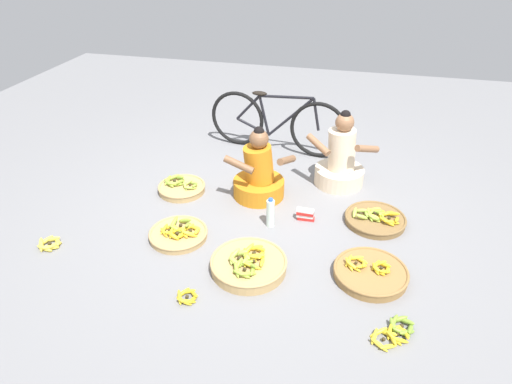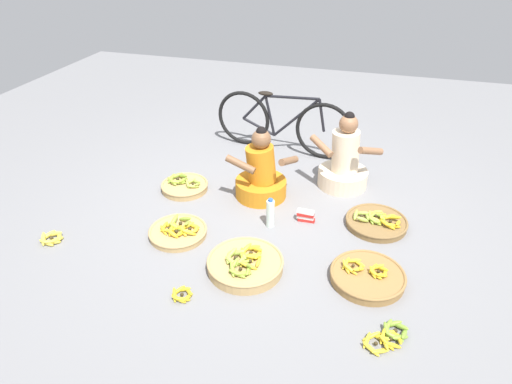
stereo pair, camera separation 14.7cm
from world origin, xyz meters
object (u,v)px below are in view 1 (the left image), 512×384
(bicycle_leaning, at_px, (276,123))
(banana_basket_back_left, at_px, (181,187))
(banana_basket_near_bicycle, at_px, (375,219))
(banana_basket_mid_right, at_px, (179,233))
(loose_bananas_front_left, at_px, (187,297))
(loose_bananas_mid_left, at_px, (50,244))
(banana_basket_front_center, at_px, (370,273))
(vendor_woman_behind, at_px, (340,161))
(banana_basket_front_right, at_px, (248,264))
(loose_bananas_near_vendor, at_px, (395,332))
(vendor_woman_front, at_px, (259,175))
(packet_carton_stack, at_px, (305,215))
(water_bottle, at_px, (270,213))

(bicycle_leaning, bearing_deg, banana_basket_back_left, -122.56)
(bicycle_leaning, height_order, banana_basket_near_bicycle, bicycle_leaning)
(banana_basket_mid_right, relative_size, loose_bananas_front_left, 2.81)
(banana_basket_back_left, relative_size, loose_bananas_mid_left, 2.20)
(banana_basket_front_center, xyz_separation_m, banana_basket_near_bicycle, (0.03, 0.78, -0.00))
(banana_basket_back_left, bearing_deg, banana_basket_front_center, -24.24)
(banana_basket_near_bicycle, bearing_deg, banana_basket_back_left, 177.06)
(banana_basket_back_left, xyz_separation_m, loose_bananas_mid_left, (-0.76, -1.14, -0.02))
(vendor_woman_behind, height_order, banana_basket_front_right, vendor_woman_behind)
(banana_basket_back_left, xyz_separation_m, banana_basket_front_right, (0.99, -1.02, 0.01))
(banana_basket_mid_right, distance_m, loose_bananas_mid_left, 1.11)
(banana_basket_front_right, xyz_separation_m, loose_bananas_near_vendor, (1.15, -0.41, -0.03))
(bicycle_leaning, relative_size, loose_bananas_near_vendor, 4.88)
(banana_basket_mid_right, bearing_deg, loose_bananas_near_vendor, -20.00)
(vendor_woman_front, relative_size, packet_carton_stack, 4.41)
(banana_basket_front_right, distance_m, loose_bananas_mid_left, 1.76)
(loose_bananas_mid_left, bearing_deg, banana_basket_mid_right, 20.71)
(vendor_woman_behind, relative_size, banana_basket_mid_right, 1.58)
(bicycle_leaning, height_order, banana_basket_mid_right, bicycle_leaning)
(banana_basket_near_bicycle, xyz_separation_m, packet_carton_stack, (-0.65, -0.11, 0.02))
(vendor_woman_front, height_order, banana_basket_mid_right, vendor_woman_front)
(banana_basket_back_left, relative_size, loose_bananas_front_left, 2.63)
(banana_basket_mid_right, distance_m, banana_basket_front_right, 0.76)
(vendor_woman_behind, xyz_separation_m, water_bottle, (-0.55, -0.94, -0.13))
(banana_basket_mid_right, xyz_separation_m, water_bottle, (0.76, 0.37, 0.10))
(water_bottle, bearing_deg, vendor_woman_front, 114.75)
(banana_basket_mid_right, height_order, packet_carton_stack, banana_basket_mid_right)
(bicycle_leaning, bearing_deg, vendor_woman_behind, -37.97)
(banana_basket_mid_right, height_order, banana_basket_front_right, banana_basket_front_right)
(banana_basket_near_bicycle, bearing_deg, loose_bananas_near_vendor, -83.29)
(banana_basket_back_left, bearing_deg, loose_bananas_mid_left, -123.75)
(loose_bananas_front_left, relative_size, water_bottle, 0.63)
(banana_basket_front_center, relative_size, banana_basket_mid_right, 1.13)
(banana_basket_mid_right, height_order, loose_bananas_near_vendor, banana_basket_mid_right)
(bicycle_leaning, bearing_deg, banana_basket_near_bicycle, -46.80)
(banana_basket_near_bicycle, bearing_deg, bicycle_leaning, 133.20)
(vendor_woman_front, bearing_deg, loose_bananas_near_vendor, -49.15)
(banana_basket_front_center, xyz_separation_m, loose_bananas_mid_left, (-2.72, -0.27, -0.02))
(loose_bananas_front_left, relative_size, packet_carton_stack, 1.08)
(vendor_woman_behind, relative_size, banana_basket_back_left, 1.69)
(banana_basket_near_bicycle, xyz_separation_m, loose_bananas_near_vendor, (0.16, -1.33, -0.02))
(loose_bananas_front_left, bearing_deg, water_bottle, 69.44)
(vendor_woman_front, relative_size, loose_bananas_front_left, 4.09)
(vendor_woman_behind, relative_size, loose_bananas_front_left, 4.45)
(banana_basket_front_center, distance_m, banana_basket_back_left, 2.14)
(banana_basket_front_right, bearing_deg, loose_bananas_front_left, -129.83)
(bicycle_leaning, distance_m, banana_basket_front_center, 2.41)
(vendor_woman_front, xyz_separation_m, loose_bananas_mid_left, (-1.57, -1.25, -0.21))
(banana_basket_mid_right, bearing_deg, loose_bananas_mid_left, -159.29)
(banana_basket_front_center, distance_m, banana_basket_mid_right, 1.68)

